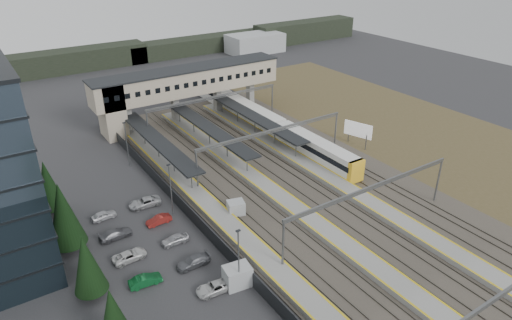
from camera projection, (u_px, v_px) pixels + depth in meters
ground at (259, 231)px, 61.18m from camera, size 220.00×220.00×0.00m
conifer_row at (97, 282)px, 45.33m from camera, size 4.42×49.82×9.50m
car_park at (187, 293)px, 49.89m from camera, size 10.74×44.60×1.29m
lampposts at (200, 218)px, 56.24m from camera, size 0.50×53.25×8.07m
fence at (198, 223)px, 61.27m from camera, size 0.08×90.00×2.00m
relay_cabin_near at (237, 276)px, 51.39m from camera, size 3.26×2.57×2.50m
relay_cabin_far at (236, 208)px, 64.32m from camera, size 2.75×2.48×2.13m
rail_corridor at (292, 194)px, 69.36m from camera, size 34.00×90.00×0.92m
canopies at (209, 128)px, 83.01m from camera, size 23.10×30.00×3.28m
footbridge at (176, 86)px, 92.75m from camera, size 40.40×6.40×11.20m
gantries at (316, 161)px, 66.61m from camera, size 28.40×62.28×7.17m
train at (253, 115)px, 94.21m from camera, size 2.92×61.02×3.68m
billboard at (358, 131)px, 84.25m from camera, size 1.98×5.27×4.61m
scrub_east at (441, 142)px, 86.98m from camera, size 34.00×120.00×0.06m
treeline_far at (158, 51)px, 140.43m from camera, size 170.00×19.00×7.00m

